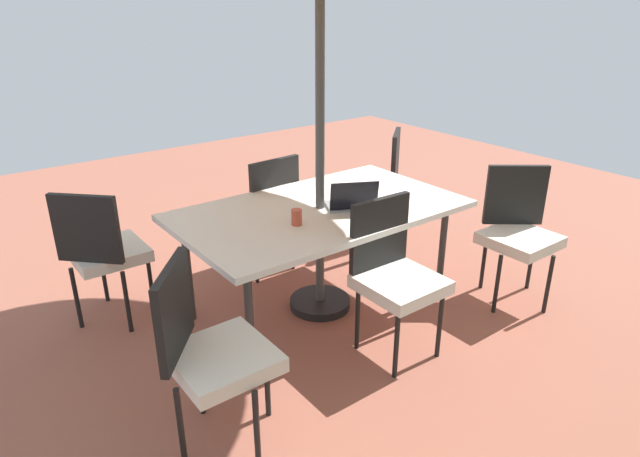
{
  "coord_description": "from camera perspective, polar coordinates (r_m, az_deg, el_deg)",
  "views": [
    {
      "loc": [
        2.11,
        2.78,
        2.09
      ],
      "look_at": [
        0.0,
        0.0,
        0.62
      ],
      "focal_mm": 30.87,
      "sensor_mm": 36.0,
      "label": 1
    }
  ],
  "objects": [
    {
      "name": "cup",
      "position": [
        3.44,
        -2.44,
        1.18
      ],
      "size": [
        0.07,
        0.07,
        0.1
      ],
      "primitive_type": "cylinder",
      "color": "#CC4C33",
      "rests_on": "dining_table"
    },
    {
      "name": "chair_southwest",
      "position": [
        5.16,
        6.07,
        5.37
      ],
      "size": [
        0.58,
        0.59,
        0.98
      ],
      "rotation": [
        0.0,
        0.0,
        0.71
      ],
      "color": "silver",
      "rests_on": "ground_plane"
    },
    {
      "name": "chair_north",
      "position": [
        3.39,
        7.69,
        -4.39
      ],
      "size": [
        0.46,
        0.47,
        0.98
      ],
      "rotation": [
        0.0,
        0.0,
        3.11
      ],
      "color": "silver",
      "rests_on": "ground_plane"
    },
    {
      "name": "chair_southeast",
      "position": [
        3.93,
        -21.58,
        -1.93
      ],
      "size": [
        0.59,
        0.59,
        0.98
      ],
      "rotation": [
        0.0,
        0.0,
        5.49
      ],
      "color": "silver",
      "rests_on": "ground_plane"
    },
    {
      "name": "dining_table",
      "position": [
        3.75,
        0.0,
        1.47
      ],
      "size": [
        1.93,
        1.12,
        0.77
      ],
      "color": "white",
      "rests_on": "ground_plane"
    },
    {
      "name": "chair_northwest",
      "position": [
        4.22,
        19.85,
        0.02
      ],
      "size": [
        0.58,
        0.58,
        0.98
      ],
      "rotation": [
        0.0,
        0.0,
        2.48
      ],
      "color": "silver",
      "rests_on": "ground_plane"
    },
    {
      "name": "laptop",
      "position": [
        3.7,
        3.29,
        2.75
      ],
      "size": [
        0.4,
        0.36,
        0.21
      ],
      "rotation": [
        0.0,
        0.0,
        -0.48
      ],
      "color": "gray",
      "rests_on": "dining_table"
    },
    {
      "name": "ground_plane",
      "position": [
        4.08,
        0.0,
        -8.17
      ],
      "size": [
        10.0,
        10.0,
        0.02
      ],
      "primitive_type": "cube",
      "color": "#935442"
    },
    {
      "name": "chair_south",
      "position": [
        4.37,
        -5.76,
        2.13
      ],
      "size": [
        0.46,
        0.47,
        0.98
      ],
      "rotation": [
        0.0,
        0.0,
        0.07
      ],
      "color": "silver",
      "rests_on": "ground_plane"
    },
    {
      "name": "chair_northeast",
      "position": [
        2.73,
        -11.45,
        -12.02
      ],
      "size": [
        0.59,
        0.58,
        0.98
      ],
      "rotation": [
        0.0,
        0.0,
        4.02
      ],
      "color": "silver",
      "rests_on": "ground_plane"
    }
  ]
}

